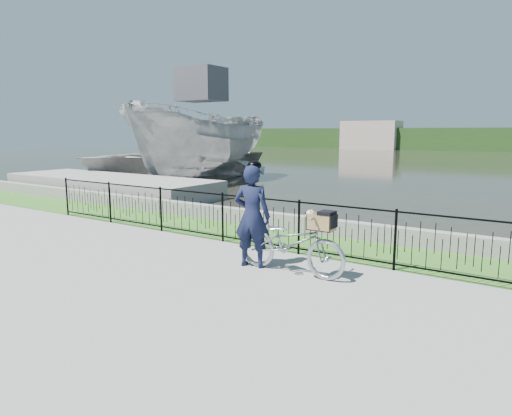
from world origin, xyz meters
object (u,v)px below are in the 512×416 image
Objects in this scene: boat_near at (202,142)px; bicycle_rig at (291,242)px; boat_far at (173,159)px; cyclist at (252,215)px; dock at (109,185)px.

bicycle_rig is at bearing -43.53° from boat_near.
boat_near is 2.65m from boat_far.
boat_near is (-11.13, 10.57, 1.44)m from bicycle_rig.
cyclist is 16.85m from boat_far.
boat_far reaches higher than dock.
dock is 11.87m from cyclist.
bicycle_rig is 0.18× the size of boat_far.
dock is at bearing 154.29° from cyclist.
boat_far is (-12.75, 11.02, 0.08)m from cyclist.
dock is at bearing -93.88° from boat_near.
boat_near is at bearing -9.45° from boat_far.
cyclist is at bearing -45.83° from boat_near.
boat_far is at bearing 139.16° from cyclist.
boat_near is (-10.31, 10.61, 1.02)m from cyclist.
boat_near is at bearing 134.17° from cyclist.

